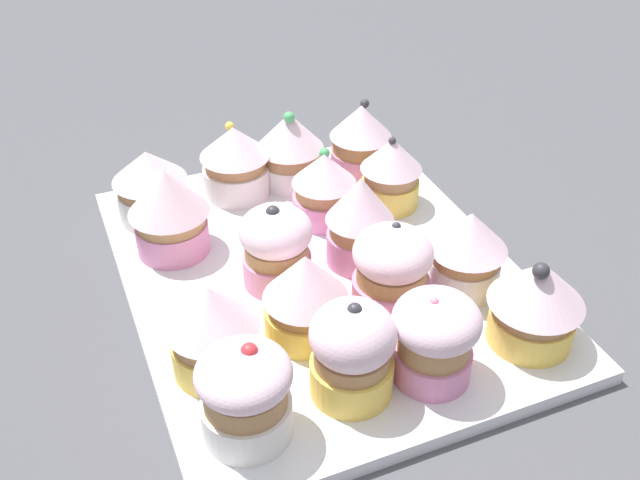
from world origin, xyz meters
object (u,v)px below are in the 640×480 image
Objects in this scene: cupcake_6 at (169,209)px; cupcake_14 at (435,336)px; baking_tray at (320,275)px; cupcake_2 at (235,160)px; cupcake_15 at (352,351)px; cupcake_12 at (213,328)px; cupcake_3 at (150,184)px; cupcake_1 at (290,147)px; cupcake_8 at (275,244)px; cupcake_7 at (361,222)px; cupcake_4 at (391,171)px; cupcake_16 at (245,393)px; cupcake_13 at (536,300)px; cupcake_11 at (306,295)px; cupcake_10 at (392,269)px; cupcake_9 at (467,250)px; cupcake_0 at (361,138)px; cupcake_5 at (324,186)px.

cupcake_6 is 24.51cm from cupcake_14.
baking_tray is 5.21× the size of cupcake_2.
cupcake_15 is (3.03, 12.75, 4.23)cm from baking_tray.
cupcake_2 is 1.02× the size of cupcake_14.
cupcake_3 is at bearing -90.19° from cupcake_12.
cupcake_1 reaches higher than baking_tray.
cupcake_7 is at bearing 175.62° from cupcake_8.
cupcake_2 is 1.03× the size of cupcake_4.
cupcake_16 is (6.82, 13.65, 0.00)cm from cupcake_8.
cupcake_15 is (5.70, 26.55, -0.03)cm from cupcake_1.
cupcake_13 is at bearing 129.54° from baking_tray.
cupcake_13 reaches higher than cupcake_11.
cupcake_10 reaches higher than cupcake_3.
baking_tray is 5.26× the size of cupcake_9.
cupcake_12 is at bearing 8.55° from cupcake_11.
cupcake_15 is (12.61, 19.34, 0.18)cm from cupcake_4.
cupcake_1 is 27.34cm from cupcake_14.
cupcake_1 is 14.49cm from cupcake_6.
baking_tray is 17.10cm from cupcake_3.
cupcake_1 is 1.13× the size of cupcake_3.
cupcake_11 is (7.13, 6.03, -0.51)cm from cupcake_7.
cupcake_9 is at bearing -78.67° from cupcake_13.
cupcake_0 is 28.92cm from cupcake_12.
cupcake_9 is 0.99× the size of cupcake_10.
cupcake_1 reaches higher than cupcake_10.
baking_tray is at bearing 144.58° from cupcake_6.
cupcake_4 is 24.70cm from cupcake_12.
cupcake_5 is at bearing 157.01° from cupcake_3.
cupcake_7 is 1.11× the size of cupcake_16.
cupcake_4 is 19.80cm from cupcake_13.
cupcake_5 is 9.50cm from cupcake_8.
cupcake_15 is (5.62, -0.79, 0.07)cm from cupcake_14.
cupcake_5 is at bearing 44.40° from cupcake_0.
baking_tray is at bearing 79.02° from cupcake_1.
cupcake_8 is 9.31cm from cupcake_10.
cupcake_3 reaches higher than baking_tray.
cupcake_14 is (-2.60, 13.54, 4.16)cm from baking_tray.
cupcake_16 is at bearing 46.32° from cupcake_11.
cupcake_11 is 16.10cm from cupcake_13.
cupcake_3 is 0.93× the size of cupcake_16.
cupcake_8 is (-7.05, 12.48, 0.06)cm from cupcake_3.
cupcake_15 is (12.65, 25.86, 0.07)cm from cupcake_0.
cupcake_9 and cupcake_14 have the same top height.
cupcake_6 is (7.58, 6.46, 0.54)cm from cupcake_2.
cupcake_9 is 0.93× the size of cupcake_15.
cupcake_6 is (12.95, 6.49, 0.36)cm from cupcake_1.
cupcake_3 is at bearing -53.14° from cupcake_10.
cupcake_7 reaches higher than cupcake_14.
cupcake_6 is 1.08× the size of cupcake_16.
cupcake_5 is (6.39, -0.23, -0.18)cm from cupcake_4.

